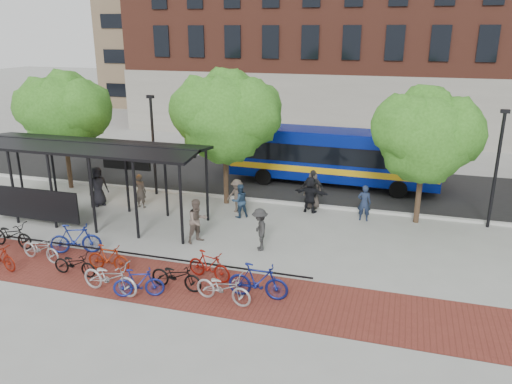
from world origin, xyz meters
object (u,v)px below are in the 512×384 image
(bike_0, at_px, (11,235))
(bike_5, at_px, (108,258))
(pedestrian_5, at_px, (310,194))
(bike_7, at_px, (139,283))
(pedestrian_3, at_px, (237,196))
(tree_b, at_px, (227,113))
(bike_4, at_px, (75,264))
(tree_c, at_px, (427,133))
(pedestrian_9, at_px, (260,229))
(bike_3, at_px, (75,239))
(pedestrian_7, at_px, (364,203))
(bike_11, at_px, (258,281))
(lamp_post_left, at_px, (153,143))
(pedestrian_0, at_px, (98,186))
(bus_shelter, at_px, (85,155))
(bike_9, at_px, (209,265))
(bike_8, at_px, (176,275))
(bike_2, at_px, (41,248))
(bike_10, at_px, (223,287))
(pedestrian_6, at_px, (313,190))
(pedestrian_2, at_px, (240,201))
(tree_a, at_px, (64,110))
(bike_6, at_px, (110,277))
(pedestrian_4, at_px, (312,190))
(pedestrian_1, at_px, (140,191))
(pedestrian_8, at_px, (198,221))
(bus, at_px, (333,154))
(lamp_post_right, at_px, (497,166))

(bike_0, xyz_separation_m, bike_5, (4.78, -0.67, -0.04))
(pedestrian_5, bearing_deg, bike_7, 77.04)
(pedestrian_3, bearing_deg, pedestrian_5, 29.72)
(tree_b, distance_m, bike_4, 9.96)
(tree_c, relative_size, pedestrian_9, 3.50)
(bike_3, height_order, pedestrian_7, pedestrian_7)
(tree_c, bearing_deg, bike_11, -120.71)
(lamp_post_left, height_order, pedestrian_0, lamp_post_left)
(bus_shelter, relative_size, bike_9, 6.17)
(tree_c, height_order, bike_0, tree_c)
(bike_8, xyz_separation_m, pedestrian_3, (-0.42, 7.50, 0.32))
(bike_2, distance_m, bike_7, 5.01)
(bike_9, relative_size, bike_10, 0.89)
(lamp_post_left, height_order, bike_3, lamp_post_left)
(tree_c, bearing_deg, bike_5, -142.73)
(bike_8, bearing_deg, pedestrian_0, 52.37)
(bike_9, bearing_deg, pedestrian_9, -5.00)
(bike_5, xyz_separation_m, bike_9, (3.68, 0.41, 0.03))
(bike_7, height_order, pedestrian_6, pedestrian_6)
(bus_shelter, distance_m, pedestrian_9, 8.59)
(pedestrian_0, distance_m, pedestrian_2, 7.12)
(bike_7, bearing_deg, bike_11, -95.03)
(pedestrian_7, bearing_deg, pedestrian_0, 5.77)
(bus_shelter, height_order, pedestrian_9, bus_shelter)
(tree_a, xyz_separation_m, bike_6, (8.30, -9.46, -3.68))
(pedestrian_5, bearing_deg, bike_8, 80.60)
(bike_4, distance_m, pedestrian_2, 7.99)
(bike_10, relative_size, pedestrian_4, 1.01)
(bike_9, xyz_separation_m, pedestrian_1, (-5.87, 5.86, 0.32))
(pedestrian_6, distance_m, pedestrian_8, 6.46)
(pedestrian_6, bearing_deg, bike_10, 67.63)
(pedestrian_2, xyz_separation_m, pedestrian_8, (-0.73, -3.16, 0.12))
(bike_6, bearing_deg, pedestrian_0, 42.48)
(tree_b, distance_m, pedestrian_7, 7.57)
(pedestrian_1, bearing_deg, pedestrian_0, 13.54)
(bike_4, distance_m, bike_6, 2.00)
(pedestrian_4, bearing_deg, bike_6, -111.15)
(tree_a, xyz_separation_m, pedestrian_9, (12.03, -4.85, -3.39))
(tree_a, distance_m, bike_4, 11.51)
(bus, distance_m, pedestrian_8, 10.26)
(bike_5, height_order, pedestrian_1, pedestrian_1)
(lamp_post_right, height_order, bike_2, lamp_post_right)
(bike_4, bearing_deg, bike_9, -75.19)
(bike_6, distance_m, pedestrian_8, 4.76)
(bike_2, xyz_separation_m, pedestrian_2, (5.67, 6.39, 0.31))
(lamp_post_right, height_order, bike_3, lamp_post_right)
(bike_0, distance_m, bike_11, 10.47)
(bike_8, bearing_deg, pedestrian_4, -13.25)
(tree_b, distance_m, pedestrian_2, 4.21)
(tree_a, height_order, tree_c, tree_a)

